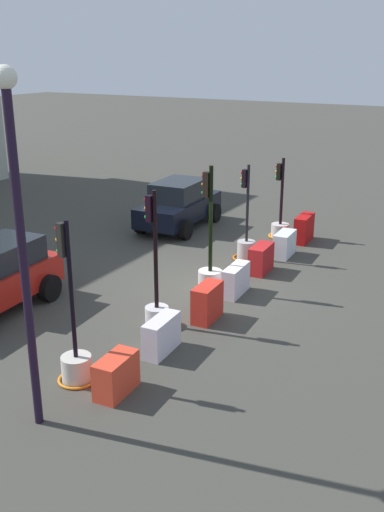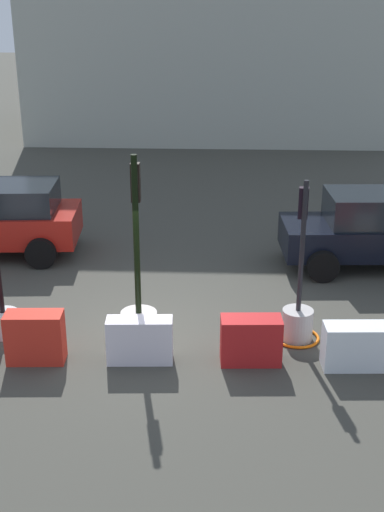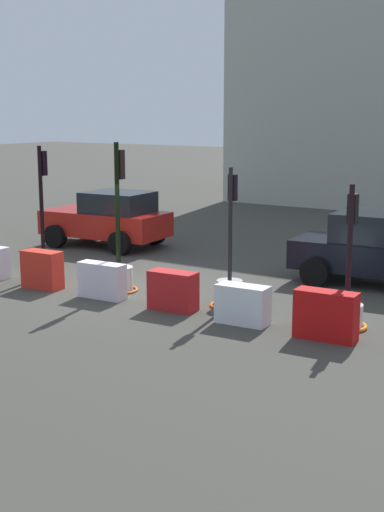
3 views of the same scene
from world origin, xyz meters
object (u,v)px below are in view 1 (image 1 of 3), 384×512
object	(u,v)px
construction_barrier_1	(162,335)
construction_barrier_3	(236,280)
construction_barrier_6	(304,228)
car_black_sedan	(179,204)
traffic_light_4	(280,224)
traffic_light_0	(76,357)
traffic_light_1	(156,298)
construction_barrier_2	(207,302)
traffic_light_3	(246,244)
construction_barrier_4	(261,259)
construction_barrier_0	(116,375)
street_lamp_post	(20,223)
construction_barrier_5	(285,244)
traffic_light_2	(210,270)

from	to	relation	value
construction_barrier_1	construction_barrier_3	xyz separation A→B (m)	(3.72, -0.04, 0.00)
construction_barrier_6	car_black_sedan	bearing A→B (deg)	97.37
construction_barrier_3	traffic_light_4	bearing A→B (deg)	8.73
traffic_light_0	traffic_light_1	distance (m)	2.92
traffic_light_0	construction_barrier_2	bearing A→B (deg)	-14.33
construction_barrier_1	construction_barrier_6	world-z (taller)	construction_barrier_6
traffic_light_3	construction_barrier_4	world-z (taller)	traffic_light_3
construction_barrier_0	construction_barrier_3	xyz separation A→B (m)	(5.53, 0.07, 0.02)
traffic_light_1	traffic_light_4	xyz separation A→B (m)	(8.08, -0.02, -0.24)
street_lamp_post	car_black_sedan	bearing A→B (deg)	18.67
construction_barrier_3	construction_barrier_0	bearing A→B (deg)	-179.30
construction_barrier_3	car_black_sedan	size ratio (longest dim) A/B	0.27
construction_barrier_5	street_lamp_post	xyz separation A→B (m)	(-10.59, 0.60, 3.29)
construction_barrier_3	construction_barrier_5	world-z (taller)	construction_barrier_3
traffic_light_3	traffic_light_0	bearing A→B (deg)	-179.71
construction_barrier_2	construction_barrier_4	size ratio (longest dim) A/B	0.95
construction_barrier_2	traffic_light_1	bearing A→B (deg)	132.54
traffic_light_0	street_lamp_post	bearing A→B (deg)	-167.52
construction_barrier_2	construction_barrier_3	distance (m)	1.78
street_lamp_post	traffic_light_2	bearing A→B (deg)	1.27
construction_barrier_0	traffic_light_2	bearing A→B (deg)	8.40
traffic_light_3	construction_barrier_3	bearing A→B (deg)	-161.24
construction_barrier_2	traffic_light_2	bearing A→B (deg)	25.42
construction_barrier_1	construction_barrier_5	world-z (taller)	construction_barrier_1
traffic_light_2	construction_barrier_5	bearing A→B (deg)	-11.49
traffic_light_2	construction_barrier_1	distance (m)	3.69
construction_barrier_6	construction_barrier_1	bearing A→B (deg)	179.38
street_lamp_post	construction_barrier_3	bearing A→B (deg)	-4.78
traffic_light_2	traffic_light_4	distance (m)	5.55
traffic_light_4	street_lamp_post	size ratio (longest dim) A/B	0.46
construction_barrier_1	construction_barrier_5	bearing A→B (deg)	-0.46
traffic_light_4	construction_barrier_3	xyz separation A→B (m)	(-5.45, -0.84, -0.07)
construction_barrier_3	street_lamp_post	xyz separation A→B (m)	(-6.97, 0.58, 3.27)
construction_barrier_3	construction_barrier_6	world-z (taller)	construction_barrier_6
traffic_light_1	construction_barrier_0	bearing A→B (deg)	-162.25
traffic_light_2	construction_barrier_0	world-z (taller)	traffic_light_2
construction_barrier_4	traffic_light_4	bearing A→B (deg)	12.25
traffic_light_0	street_lamp_post	xyz separation A→B (m)	(-1.43, -0.32, 3.15)
traffic_light_0	construction_barrier_3	distance (m)	5.62
traffic_light_2	traffic_light_0	bearing A→B (deg)	178.28
traffic_light_2	street_lamp_post	distance (m)	7.54
traffic_light_1	construction_barrier_4	size ratio (longest dim) A/B	3.13
traffic_light_0	construction_barrier_1	world-z (taller)	traffic_light_0
traffic_light_0	construction_barrier_0	size ratio (longest dim) A/B	3.31
street_lamp_post	construction_barrier_5	bearing A→B (deg)	-3.27
traffic_light_1	construction_barrier_3	xyz separation A→B (m)	(2.63, -0.86, -0.30)
construction_barrier_1	construction_barrier_2	distance (m)	1.95
construction_barrier_5	construction_barrier_0	bearing A→B (deg)	-179.71
construction_barrier_0	construction_barrier_5	xyz separation A→B (m)	(9.15, 0.05, 0.01)
traffic_light_2	car_black_sedan	xyz separation A→B (m)	(4.89, 3.82, 0.30)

